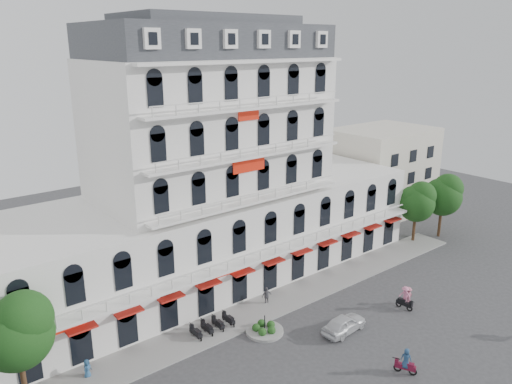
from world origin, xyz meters
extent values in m
plane|color=#38383A|center=(0.00, 0.00, 0.00)|extent=(120.00, 120.00, 0.00)
cube|color=gray|center=(0.00, 9.00, 0.08)|extent=(53.00, 4.00, 0.16)
cube|color=silver|center=(0.00, 18.00, 4.50)|extent=(45.00, 14.00, 9.00)
cube|color=silver|center=(0.00, 18.00, 15.50)|extent=(22.00, 12.00, 13.00)
cube|color=#2D3035|center=(0.00, 18.00, 23.50)|extent=(21.56, 11.76, 3.00)
cube|color=#2D3035|center=(0.00, 18.00, 25.40)|extent=(15.84, 8.64, 0.80)
cube|color=red|center=(0.00, 10.50, 3.50)|extent=(40.50, 1.00, 0.15)
cube|color=#B51C0B|center=(0.00, 11.88, 13.00)|extent=(3.50, 0.10, 1.40)
cube|color=beige|center=(30.00, 20.00, 6.00)|extent=(14.00, 10.00, 12.00)
cylinder|color=gray|center=(-3.00, 6.00, 0.12)|extent=(3.20, 3.20, 0.24)
cylinder|color=black|center=(-3.00, 6.00, 0.90)|extent=(0.08, 0.08, 1.40)
sphere|color=#1E4717|center=(-2.30, 6.00, 0.45)|extent=(0.70, 0.70, 0.70)
sphere|color=#1E4717|center=(-2.78, 6.66, 0.45)|extent=(0.70, 0.70, 0.70)
sphere|color=#1E4717|center=(-3.56, 6.42, 0.45)|extent=(0.70, 0.70, 0.70)
sphere|color=#1E4717|center=(-3.57, 5.60, 0.45)|extent=(0.70, 0.70, 0.70)
sphere|color=#1E4717|center=(-2.80, 5.33, 0.45)|extent=(0.70, 0.70, 0.70)
cylinder|color=#382314|center=(-21.00, 9.50, 1.87)|extent=(0.36, 0.36, 3.74)
sphere|color=#113410|center=(-21.00, 9.50, 5.27)|extent=(4.76, 4.76, 4.76)
sphere|color=#113410|center=(-20.50, 9.20, 6.38)|extent=(3.74, 3.74, 3.74)
sphere|color=#113410|center=(-21.40, 9.80, 5.95)|extent=(3.40, 3.40, 3.40)
cylinder|color=#382314|center=(24.00, 10.00, 1.72)|extent=(0.36, 0.36, 3.43)
sphere|color=#113410|center=(24.00, 10.00, 4.84)|extent=(4.37, 4.37, 4.37)
sphere|color=#113410|center=(24.50, 9.70, 5.85)|extent=(3.43, 3.43, 3.43)
sphere|color=#113410|center=(23.60, 10.30, 5.46)|extent=(3.12, 3.12, 3.12)
cylinder|color=#382314|center=(28.00, 9.00, 1.83)|extent=(0.36, 0.36, 3.65)
sphere|color=#113410|center=(28.00, 9.00, 5.15)|extent=(4.65, 4.65, 4.65)
sphere|color=#113410|center=(28.50, 8.70, 6.23)|extent=(3.65, 3.65, 3.65)
sphere|color=#113410|center=(27.60, 9.30, 5.81)|extent=(3.32, 3.32, 3.32)
imported|color=silver|center=(2.25, 1.89, 0.75)|extent=(4.51, 2.06, 1.50)
cube|color=maroon|center=(1.61, -4.65, 0.55)|extent=(0.97, 1.50, 0.35)
torus|color=black|center=(1.37, -4.15, 0.28)|extent=(0.37, 0.59, 0.60)
torus|color=black|center=(1.85, -5.14, 0.28)|extent=(0.37, 0.59, 0.60)
imported|color=navy|center=(1.61, -4.65, 1.24)|extent=(0.79, 0.92, 1.58)
cube|color=black|center=(9.41, 0.97, 0.55)|extent=(0.49, 1.53, 0.35)
torus|color=black|center=(9.47, 0.42, 0.28)|extent=(0.18, 0.61, 0.60)
torus|color=black|center=(9.36, 1.52, 0.28)|extent=(0.18, 0.61, 0.60)
imported|color=pink|center=(9.41, 0.97, 1.34)|extent=(0.77, 1.21, 1.79)
imported|color=#29527B|center=(-16.80, 9.50, 0.75)|extent=(0.87, 0.81, 1.49)
imported|color=#57565D|center=(0.17, 9.50, 0.86)|extent=(1.06, 0.57, 1.72)
imported|color=#BD647B|center=(10.47, 1.31, 0.84)|extent=(1.09, 0.63, 1.69)
camera|label=1|loc=(-26.61, -22.19, 23.38)|focal=35.00mm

